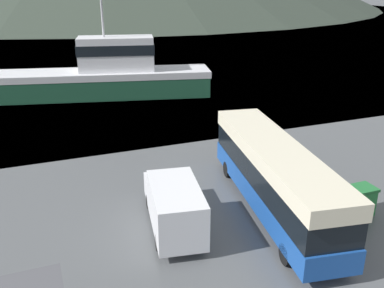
% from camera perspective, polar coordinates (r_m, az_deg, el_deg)
% --- Properties ---
extents(water_surface, '(240.00, 240.00, 0.00)m').
position_cam_1_polar(water_surface, '(147.02, -16.87, 16.36)').
color(water_surface, '#3D5160').
rests_on(water_surface, ground).
extents(tour_bus, '(4.25, 12.14, 3.45)m').
position_cam_1_polar(tour_bus, '(21.08, 10.89, -4.04)').
color(tour_bus, '#194799').
rests_on(tour_bus, ground).
extents(delivery_van, '(3.00, 6.11, 2.38)m').
position_cam_1_polar(delivery_van, '(19.52, -2.44, -8.03)').
color(delivery_van, silver).
rests_on(delivery_van, ground).
extents(fishing_boat, '(22.31, 8.94, 12.20)m').
position_cam_1_polar(fishing_boat, '(42.22, -12.19, 8.96)').
color(fishing_boat, '#1E5138').
rests_on(fishing_boat, water_surface).
extents(storage_bin, '(1.16, 1.03, 1.44)m').
position_cam_1_polar(storage_bin, '(22.49, 21.65, -6.96)').
color(storage_bin, '#287F3D').
rests_on(storage_bin, ground).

